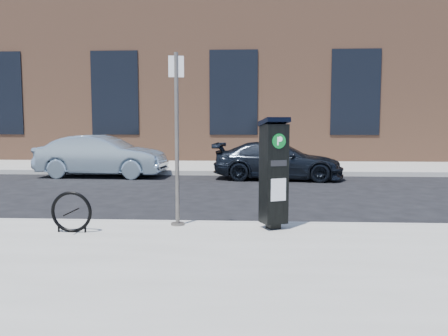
# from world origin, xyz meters

# --- Properties ---
(ground) EXTENTS (120.00, 120.00, 0.00)m
(ground) POSITION_xyz_m (0.00, 0.00, 0.00)
(ground) COLOR black
(ground) RESTS_ON ground
(sidewalk_far) EXTENTS (60.00, 12.00, 0.15)m
(sidewalk_far) POSITION_xyz_m (0.00, 14.00, 0.07)
(sidewalk_far) COLOR gray
(sidewalk_far) RESTS_ON ground
(curb_near) EXTENTS (60.00, 0.12, 0.16)m
(curb_near) POSITION_xyz_m (0.00, -0.02, 0.07)
(curb_near) COLOR #9E9B93
(curb_near) RESTS_ON ground
(curb_far) EXTENTS (60.00, 0.12, 0.16)m
(curb_far) POSITION_xyz_m (0.00, 8.02, 0.07)
(curb_far) COLOR #9E9B93
(curb_far) RESTS_ON ground
(building) EXTENTS (28.00, 10.05, 8.25)m
(building) POSITION_xyz_m (-0.00, 17.00, 4.15)
(building) COLOR brown
(building) RESTS_ON ground
(parking_kiosk) EXTENTS (0.51, 0.49, 1.75)m
(parking_kiosk) POSITION_xyz_m (1.07, -0.47, 1.05)
(parking_kiosk) COLOR black
(parking_kiosk) RESTS_ON sidewalk_near
(sign_pole) EXTENTS (0.24, 0.22, 2.78)m
(sign_pole) POSITION_xyz_m (-0.48, -0.30, 1.53)
(sign_pole) COLOR #514C47
(sign_pole) RESTS_ON sidewalk_near
(bike_rack) EXTENTS (0.64, 0.07, 0.64)m
(bike_rack) POSITION_xyz_m (-2.02, -0.89, 0.46)
(bike_rack) COLOR black
(bike_rack) RESTS_ON sidewalk_near
(car_silver) EXTENTS (4.22, 1.63, 1.37)m
(car_silver) POSITION_xyz_m (-4.17, 7.40, 0.69)
(car_silver) COLOR #869CAB
(car_silver) RESTS_ON ground
(car_dark) EXTENTS (4.17, 2.00, 1.17)m
(car_dark) POSITION_xyz_m (1.58, 7.06, 0.59)
(car_dark) COLOR black
(car_dark) RESTS_ON ground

